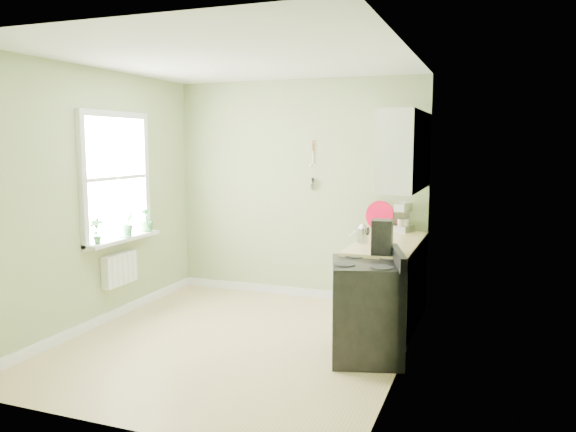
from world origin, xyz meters
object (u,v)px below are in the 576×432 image
(stove, at_px, (367,309))
(coffee_maker, at_px, (382,238))
(stand_mixer, at_px, (404,218))
(kettle, at_px, (362,233))

(stove, height_order, coffee_maker, coffee_maker)
(stove, bearing_deg, coffee_maker, 73.07)
(stove, relative_size, stand_mixer, 2.73)
(stove, relative_size, coffee_maker, 3.12)
(stand_mixer, relative_size, kettle, 1.85)
(coffee_maker, bearing_deg, stand_mixer, 90.96)
(stove, xyz_separation_m, stand_mixer, (0.05, 1.69, 0.62))
(stand_mixer, bearing_deg, stove, -91.76)
(kettle, distance_m, coffee_maker, 0.60)
(stand_mixer, relative_size, coffee_maker, 1.14)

